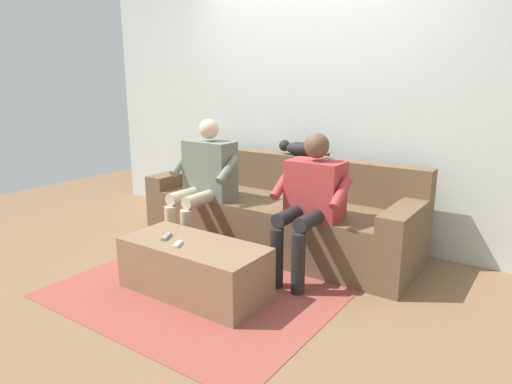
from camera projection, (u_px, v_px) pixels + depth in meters
ground_plane at (230, 273)px, 3.61m from camera, size 8.00×8.00×0.00m
back_wall at (311, 94)px, 4.30m from camera, size 5.19×0.06×2.69m
couch at (279, 216)px, 4.11m from camera, size 2.49×0.81×0.81m
coffee_table at (194, 268)px, 3.23m from camera, size 1.06×0.48×0.38m
person_left_seated at (310, 197)px, 3.42m from camera, size 0.57×0.58×1.11m
person_right_seated at (205, 177)px, 3.99m from camera, size 0.61×0.58×1.16m
cat_on_backrest at (297, 148)px, 4.18m from camera, size 0.51×0.14×0.14m
remote_gray at (166, 236)px, 3.28m from camera, size 0.09×0.14×0.02m
remote_white at (178, 244)px, 3.13m from camera, size 0.08×0.12×0.02m
floor_rug at (207, 285)px, 3.38m from camera, size 1.94×1.74×0.01m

